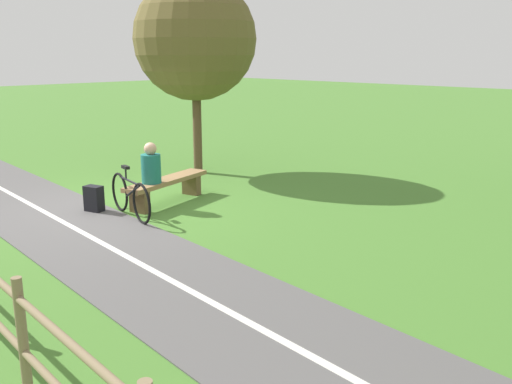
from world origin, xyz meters
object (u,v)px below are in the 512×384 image
at_px(bench, 167,186).
at_px(tree_by_path, 195,39).
at_px(person_seated, 151,166).
at_px(backpack, 94,199).
at_px(bicycle, 130,196).

height_order(bench, tree_by_path, tree_by_path).
xyz_separation_m(bench, person_seated, (0.41, 0.10, 0.45)).
bearing_deg(backpack, bicycle, 108.62).
distance_m(person_seated, bicycle, 0.77).
bearing_deg(bicycle, bench, 119.26).
xyz_separation_m(backpack, tree_by_path, (-3.47, -1.28, 2.80)).
bearing_deg(person_seated, tree_by_path, -159.18).
bearing_deg(person_seated, bicycle, 6.10).
xyz_separation_m(person_seated, bicycle, (0.61, 0.22, -0.41)).
relative_size(bicycle, tree_by_path, 0.37).
distance_m(bicycle, backpack, 0.81).
distance_m(bicycle, tree_by_path, 4.64).
xyz_separation_m(person_seated, tree_by_path, (-2.60, -1.81, 2.25)).
height_order(backpack, tree_by_path, tree_by_path).
relative_size(person_seated, tree_by_path, 0.17).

